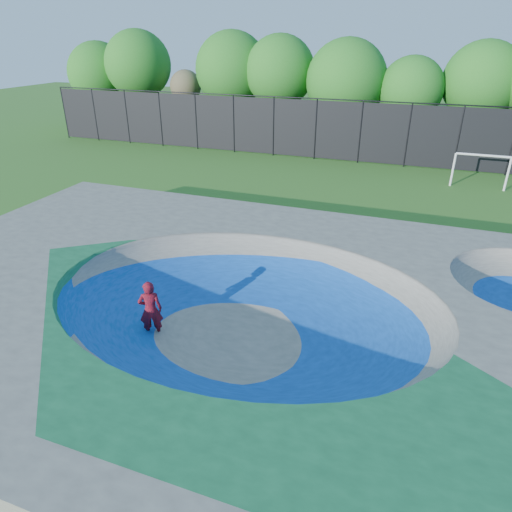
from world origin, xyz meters
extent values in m
plane|color=#2D601A|center=(0.00, 0.00, 0.00)|extent=(120.00, 120.00, 0.00)
cube|color=gray|center=(0.00, 0.00, 0.75)|extent=(22.00, 14.00, 1.50)
imported|color=red|center=(-2.48, -0.85, 0.90)|extent=(0.78, 0.69, 1.79)
cube|color=black|center=(-2.48, -0.85, 0.03)|extent=(0.76, 0.65, 0.05)
cylinder|color=silver|center=(5.79, 17.60, 0.93)|extent=(0.12, 0.12, 1.86)
cylinder|color=silver|center=(8.59, 17.60, 0.93)|extent=(0.12, 0.12, 1.86)
cylinder|color=silver|center=(7.19, 17.60, 1.86)|extent=(2.79, 0.12, 0.12)
cylinder|color=black|center=(-24.00, 21.00, 2.00)|extent=(0.09, 0.09, 4.00)
cylinder|color=black|center=(-21.00, 21.00, 2.00)|extent=(0.09, 0.09, 4.00)
cylinder|color=black|center=(-18.00, 21.00, 2.00)|extent=(0.09, 0.09, 4.00)
cylinder|color=black|center=(-15.00, 21.00, 2.00)|extent=(0.09, 0.09, 4.00)
cylinder|color=black|center=(-12.00, 21.00, 2.00)|extent=(0.09, 0.09, 4.00)
cylinder|color=black|center=(-9.00, 21.00, 2.00)|extent=(0.09, 0.09, 4.00)
cylinder|color=black|center=(-6.00, 21.00, 2.00)|extent=(0.09, 0.09, 4.00)
cylinder|color=black|center=(-3.00, 21.00, 2.00)|extent=(0.09, 0.09, 4.00)
cylinder|color=black|center=(0.00, 21.00, 2.00)|extent=(0.09, 0.09, 4.00)
cylinder|color=black|center=(3.00, 21.00, 2.00)|extent=(0.09, 0.09, 4.00)
cylinder|color=black|center=(6.00, 21.00, 2.00)|extent=(0.09, 0.09, 4.00)
cube|color=black|center=(0.00, 21.00, 2.00)|extent=(48.00, 0.03, 3.80)
cylinder|color=black|center=(0.00, 21.00, 4.00)|extent=(48.00, 0.08, 0.08)
cylinder|color=#453222|center=(-23.85, 25.87, 1.35)|extent=(0.44, 0.44, 2.70)
sphere|color=#1E661B|center=(-23.85, 25.87, 4.70)|extent=(5.32, 5.32, 5.32)
cylinder|color=#453222|center=(-19.56, 25.60, 1.74)|extent=(0.44, 0.44, 3.47)
sphere|color=#1E661B|center=(-19.56, 25.60, 5.53)|extent=(5.50, 5.50, 5.50)
cylinder|color=#453222|center=(-15.40, 26.01, 1.41)|extent=(0.44, 0.44, 2.82)
sphere|color=brown|center=(-15.40, 26.01, 3.92)|extent=(2.60, 2.60, 2.60)
cylinder|color=#453222|center=(-11.00, 25.64, 1.59)|extent=(0.44, 0.44, 3.18)
sphere|color=#1E661B|center=(-11.00, 25.64, 5.33)|extent=(5.73, 5.73, 5.73)
cylinder|color=#453222|center=(-6.95, 25.24, 1.68)|extent=(0.44, 0.44, 3.36)
sphere|color=#1E661B|center=(-6.95, 25.24, 5.32)|extent=(5.23, 5.23, 5.23)
cylinder|color=#453222|center=(-1.86, 24.92, 1.34)|extent=(0.44, 0.44, 2.69)
sphere|color=#1E661B|center=(-1.86, 24.92, 4.84)|extent=(5.74, 5.74, 5.74)
cylinder|color=#453222|center=(2.65, 24.84, 1.40)|extent=(0.44, 0.44, 2.80)
sphere|color=#1E661B|center=(2.65, 24.84, 4.44)|extent=(4.36, 4.36, 4.36)
cylinder|color=#453222|center=(7.06, 25.66, 1.56)|extent=(0.44, 0.44, 3.11)
sphere|color=#1E661B|center=(7.06, 25.66, 5.04)|extent=(5.13, 5.13, 5.13)
camera|label=1|loc=(3.99, -9.97, 7.85)|focal=32.00mm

